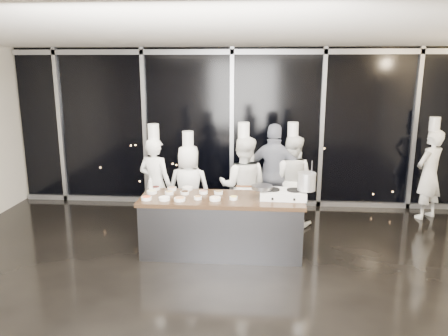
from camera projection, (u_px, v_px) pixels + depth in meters
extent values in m
plane|color=black|center=(216.00, 280.00, 5.92)|extent=(9.00, 9.00, 0.00)
cube|color=beige|center=(232.00, 128.00, 8.95)|extent=(9.00, 0.02, 3.20)
cube|color=beige|center=(147.00, 322.00, 2.15)|extent=(9.00, 0.02, 3.20)
cube|color=silver|center=(215.00, 34.00, 5.18)|extent=(9.00, 7.00, 0.02)
cube|color=black|center=(232.00, 128.00, 8.89)|extent=(8.90, 0.04, 3.18)
cube|color=#989AA0|center=(232.00, 52.00, 8.50)|extent=(8.90, 0.08, 0.10)
cube|color=#989AA0|center=(232.00, 201.00, 9.19)|extent=(8.90, 0.08, 0.10)
cube|color=#989AA0|center=(60.00, 126.00, 9.12)|extent=(0.08, 0.08, 3.20)
cube|color=#989AA0|center=(145.00, 127.00, 8.98)|extent=(0.08, 0.08, 3.20)
cube|color=#989AA0|center=(232.00, 128.00, 8.84)|extent=(0.08, 0.08, 3.20)
cube|color=#989AA0|center=(322.00, 129.00, 8.70)|extent=(0.08, 0.08, 3.20)
cube|color=#989AA0|center=(415.00, 130.00, 8.57)|extent=(0.08, 0.08, 3.20)
cube|color=#393A3E|center=(222.00, 227.00, 6.69)|extent=(2.40, 0.80, 0.84)
cube|color=#3C2B19|center=(222.00, 199.00, 6.59)|extent=(2.46, 0.86, 0.06)
cube|color=silver|center=(283.00, 194.00, 6.53)|extent=(0.69, 0.44, 0.12)
cylinder|color=black|center=(272.00, 189.00, 6.53)|extent=(0.24, 0.24, 0.02)
cylinder|color=black|center=(295.00, 190.00, 6.49)|extent=(0.24, 0.24, 0.02)
cylinder|color=black|center=(272.00, 199.00, 6.34)|extent=(0.04, 0.02, 0.04)
cylinder|color=black|center=(294.00, 200.00, 6.30)|extent=(0.04, 0.02, 0.04)
cylinder|color=slate|center=(262.00, 187.00, 6.52)|extent=(0.32, 0.32, 0.05)
cube|color=#4C2B14|center=(244.00, 186.00, 6.55)|extent=(0.23, 0.04, 0.02)
cylinder|color=silver|center=(307.00, 181.00, 6.43)|extent=(0.28, 0.28, 0.27)
cylinder|color=white|center=(146.00, 198.00, 6.46)|extent=(0.15, 0.15, 0.04)
cylinder|color=#FF592A|center=(146.00, 197.00, 6.45)|extent=(0.13, 0.13, 0.01)
cylinder|color=white|center=(152.00, 192.00, 6.78)|extent=(0.16, 0.16, 0.04)
cylinder|color=beige|center=(152.00, 191.00, 6.77)|extent=(0.13, 0.13, 0.01)
cylinder|color=white|center=(155.00, 188.00, 6.98)|extent=(0.15, 0.15, 0.04)
cylinder|color=#351210|center=(155.00, 187.00, 6.98)|extent=(0.13, 0.13, 0.01)
cylinder|color=white|center=(164.00, 199.00, 6.44)|extent=(0.17, 0.17, 0.04)
cylinder|color=white|center=(164.00, 197.00, 6.44)|extent=(0.14, 0.14, 0.01)
cylinder|color=white|center=(169.00, 193.00, 6.73)|extent=(0.13, 0.13, 0.04)
cylinder|color=tan|center=(169.00, 192.00, 6.72)|extent=(0.11, 0.11, 0.01)
cylinder|color=white|center=(172.00, 189.00, 6.96)|extent=(0.14, 0.14, 0.04)
cylinder|color=#A97854|center=(172.00, 188.00, 6.95)|extent=(0.12, 0.12, 0.01)
cylinder|color=white|center=(180.00, 199.00, 6.41)|extent=(0.17, 0.17, 0.04)
cylinder|color=tan|center=(180.00, 198.00, 6.41)|extent=(0.14, 0.14, 0.01)
cylinder|color=white|center=(185.00, 193.00, 6.74)|extent=(0.14, 0.14, 0.04)
cylinder|color=black|center=(185.00, 192.00, 6.73)|extent=(0.11, 0.11, 0.01)
cylinder|color=white|center=(188.00, 188.00, 6.98)|extent=(0.17, 0.17, 0.04)
cylinder|color=beige|center=(188.00, 187.00, 6.98)|extent=(0.14, 0.14, 0.01)
cylinder|color=white|center=(198.00, 198.00, 6.48)|extent=(0.12, 0.12, 0.04)
cylinder|color=#AB7A44|center=(198.00, 197.00, 6.47)|extent=(0.10, 0.10, 0.01)
cylinder|color=white|center=(203.00, 192.00, 6.77)|extent=(0.13, 0.13, 0.04)
cylinder|color=#9D6859|center=(203.00, 191.00, 6.77)|extent=(0.11, 0.11, 0.01)
cylinder|color=white|center=(215.00, 199.00, 6.44)|extent=(0.17, 0.17, 0.04)
cylinder|color=beige|center=(215.00, 198.00, 6.43)|extent=(0.14, 0.14, 0.01)
cylinder|color=white|center=(219.00, 193.00, 6.75)|extent=(0.14, 0.14, 0.04)
cylinder|color=brown|center=(219.00, 192.00, 6.74)|extent=(0.11, 0.11, 0.01)
cylinder|color=white|center=(234.00, 198.00, 6.47)|extent=(0.12, 0.12, 0.04)
cylinder|color=gold|center=(234.00, 197.00, 6.46)|extent=(0.10, 0.10, 0.01)
cylinder|color=silver|center=(151.00, 186.00, 6.86)|extent=(0.07, 0.07, 0.18)
cone|color=silver|center=(150.00, 179.00, 6.83)|extent=(0.06, 0.06, 0.06)
imported|color=white|center=(155.00, 185.00, 7.52)|extent=(0.70, 0.56, 1.66)
cylinder|color=white|center=(153.00, 132.00, 7.31)|extent=(0.24, 0.24, 0.26)
imported|color=white|center=(189.00, 189.00, 7.52)|extent=(0.78, 0.54, 1.54)
cylinder|color=white|center=(188.00, 139.00, 7.32)|extent=(0.20, 0.20, 0.26)
imported|color=white|center=(243.00, 186.00, 7.36)|extent=(0.88, 0.71, 1.71)
cylinder|color=white|center=(244.00, 130.00, 7.14)|extent=(0.20, 0.20, 0.26)
imported|color=#151F3A|center=(274.00, 175.00, 7.85)|extent=(1.15, 0.64, 1.85)
imported|color=white|center=(291.00, 180.00, 7.87)|extent=(0.95, 0.83, 1.64)
cylinder|color=white|center=(293.00, 129.00, 7.66)|extent=(0.24, 0.24, 0.26)
imported|color=white|center=(429.00, 174.00, 8.17)|extent=(0.74, 0.69, 1.70)
cylinder|color=white|center=(435.00, 124.00, 7.95)|extent=(0.27, 0.27, 0.26)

